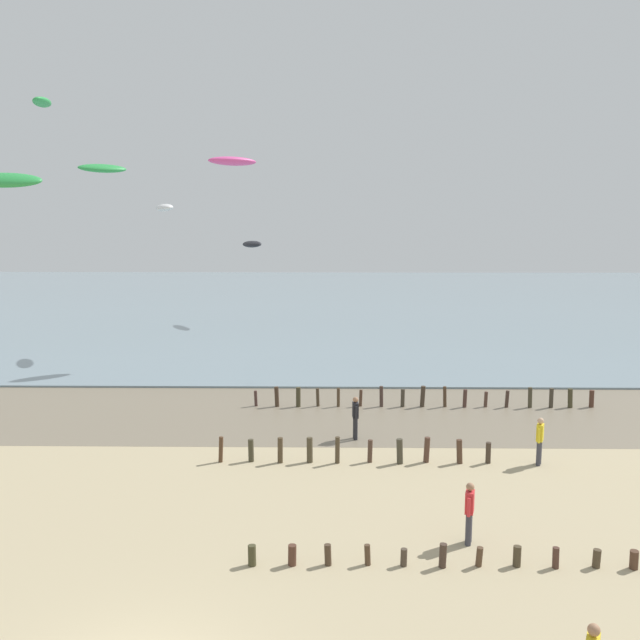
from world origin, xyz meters
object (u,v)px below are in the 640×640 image
(person_nearest_camera, at_px, (355,417))
(kite_aloft_5, at_px, (164,208))
(kite_aloft_4, at_px, (252,244))
(kite_aloft_6, at_px, (42,102))
(kite_aloft_2, at_px, (233,161))
(kite_aloft_1, at_px, (102,168))
(kite_aloft_0, at_px, (3,180))
(person_right_flank, at_px, (469,511))
(person_far_down_beach, at_px, (540,440))

(person_nearest_camera, height_order, kite_aloft_5, kite_aloft_5)
(kite_aloft_4, bearing_deg, kite_aloft_6, -107.24)
(kite_aloft_5, bearing_deg, kite_aloft_2, -142.33)
(kite_aloft_6, bearing_deg, kite_aloft_1, -127.41)
(kite_aloft_1, bearing_deg, kite_aloft_4, -179.86)
(kite_aloft_0, bearing_deg, person_right_flank, -46.30)
(person_right_flank, relative_size, kite_aloft_5, 0.60)
(person_right_flank, bearing_deg, kite_aloft_0, 144.16)
(kite_aloft_4, distance_m, kite_aloft_6, 18.47)
(person_far_down_beach, relative_size, kite_aloft_5, 0.60)
(kite_aloft_4, bearing_deg, person_nearest_camera, -16.99)
(person_right_flank, relative_size, person_far_down_beach, 1.00)
(person_nearest_camera, distance_m, kite_aloft_5, 22.35)
(kite_aloft_0, height_order, kite_aloft_6, kite_aloft_6)
(kite_aloft_6, bearing_deg, person_far_down_beach, -141.82)
(person_right_flank, distance_m, kite_aloft_0, 24.32)
(person_nearest_camera, relative_size, kite_aloft_5, 0.60)
(kite_aloft_0, height_order, kite_aloft_1, kite_aloft_1)
(person_nearest_camera, distance_m, person_right_flank, 8.99)
(person_nearest_camera, height_order, person_far_down_beach, same)
(kite_aloft_0, xyz_separation_m, kite_aloft_1, (-1.42, 17.67, 1.70))
(kite_aloft_1, xyz_separation_m, kite_aloft_4, (9.58, 6.66, -5.52))
(kite_aloft_0, xyz_separation_m, kite_aloft_5, (4.02, 12.74, -1.06))
(person_nearest_camera, xyz_separation_m, kite_aloft_6, (-22.07, 25.25, 15.98))
(kite_aloft_2, relative_size, kite_aloft_5, 1.10)
(kite_aloft_1, relative_size, kite_aloft_4, 1.12)
(kite_aloft_2, relative_size, kite_aloft_6, 0.94)
(kite_aloft_2, bearing_deg, person_far_down_beach, -88.56)
(person_far_down_beach, xyz_separation_m, kite_aloft_0, (-21.86, 7.26, 9.35))
(person_nearest_camera, bearing_deg, person_right_flank, -72.32)
(person_far_down_beach, bearing_deg, person_nearest_camera, 157.27)
(kite_aloft_1, xyz_separation_m, kite_aloft_2, (10.12, -7.28, -0.08))
(kite_aloft_2, distance_m, kite_aloft_5, 5.88)
(kite_aloft_0, distance_m, kite_aloft_6, 22.69)
(person_right_flank, bearing_deg, kite_aloft_1, 122.48)
(person_nearest_camera, distance_m, kite_aloft_4, 30.33)
(person_right_flank, height_order, kite_aloft_2, kite_aloft_2)
(person_nearest_camera, relative_size, person_far_down_beach, 1.00)
(person_far_down_beach, distance_m, kite_aloft_4, 34.87)
(kite_aloft_1, bearing_deg, person_far_down_beach, 98.37)
(kite_aloft_2, height_order, kite_aloft_6, kite_aloft_6)
(kite_aloft_5, bearing_deg, kite_aloft_4, -45.35)
(kite_aloft_1, xyz_separation_m, kite_aloft_5, (5.44, -4.93, -2.76))
(person_far_down_beach, bearing_deg, person_right_flank, -121.91)
(person_far_down_beach, distance_m, kite_aloft_0, 24.86)
(kite_aloft_2, bearing_deg, kite_aloft_5, 118.10)
(person_right_flank, distance_m, kite_aloft_6, 44.88)
(person_right_flank, distance_m, kite_aloft_4, 39.19)
(person_far_down_beach, height_order, kite_aloft_1, kite_aloft_1)
(kite_aloft_4, xyz_separation_m, kite_aloft_6, (-14.77, -3.66, 10.46))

